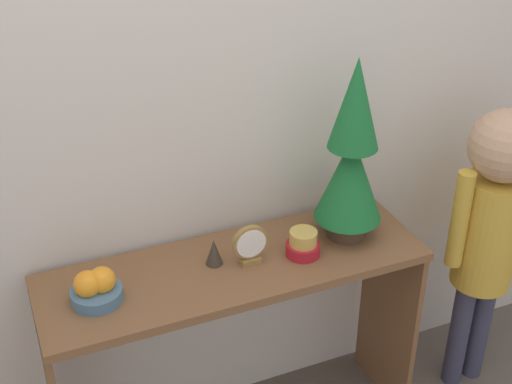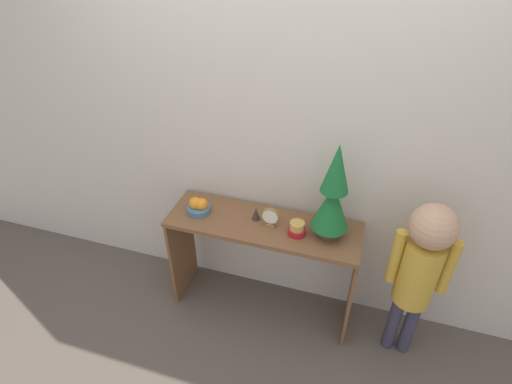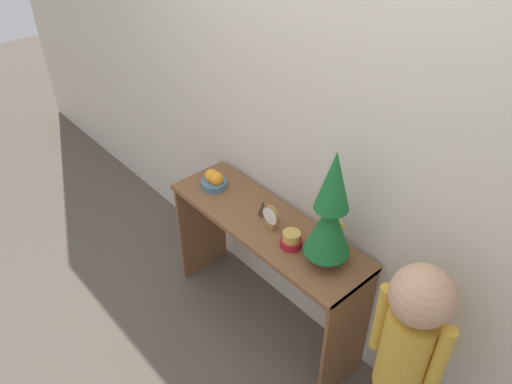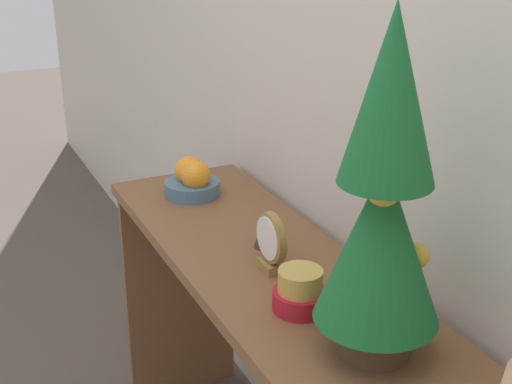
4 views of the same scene
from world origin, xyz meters
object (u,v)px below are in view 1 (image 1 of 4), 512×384
(mini_tree, at_px, (352,156))
(desk_clock, at_px, (250,245))
(figurine, at_px, (214,252))
(child_figure, at_px, (492,216))
(singing_bowl, at_px, (303,244))
(fruit_bowl, at_px, (96,288))

(mini_tree, bearing_deg, desk_clock, -175.76)
(desk_clock, relative_size, figurine, 1.52)
(desk_clock, bearing_deg, child_figure, -3.80)
(singing_bowl, distance_m, child_figure, 0.72)
(mini_tree, xyz_separation_m, singing_bowl, (-0.18, -0.05, -0.26))
(singing_bowl, relative_size, desk_clock, 0.82)
(mini_tree, xyz_separation_m, fruit_bowl, (-0.84, -0.02, -0.25))
(mini_tree, height_order, figurine, mini_tree)
(desk_clock, distance_m, figurine, 0.12)
(fruit_bowl, xyz_separation_m, child_figure, (1.38, -0.06, -0.05))
(mini_tree, height_order, child_figure, mini_tree)
(mini_tree, distance_m, desk_clock, 0.42)
(fruit_bowl, height_order, child_figure, child_figure)
(mini_tree, distance_m, fruit_bowl, 0.88)
(mini_tree, bearing_deg, child_figure, -9.09)
(figurine, relative_size, child_figure, 0.08)
(singing_bowl, bearing_deg, fruit_bowl, 177.88)
(desk_clock, bearing_deg, mini_tree, 4.24)
(fruit_bowl, distance_m, figurine, 0.38)
(singing_bowl, height_order, figurine, figurine)
(fruit_bowl, bearing_deg, mini_tree, 1.66)
(singing_bowl, distance_m, figurine, 0.29)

